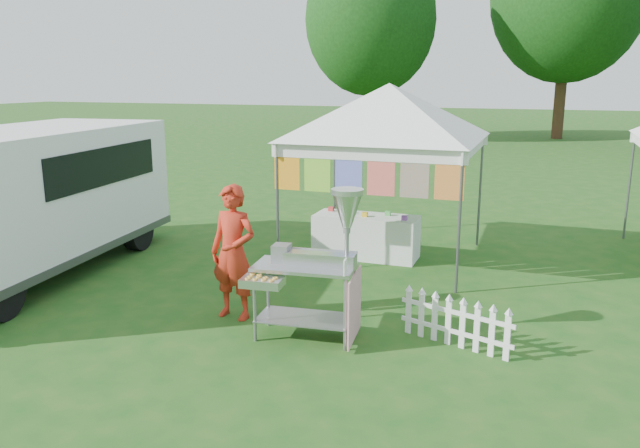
% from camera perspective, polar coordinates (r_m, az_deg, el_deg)
% --- Properties ---
extents(ground, '(120.00, 120.00, 0.00)m').
position_cam_1_polar(ground, '(7.85, -0.32, -9.91)').
color(ground, '#174E16').
rests_on(ground, ground).
extents(canopy_main, '(4.24, 4.24, 3.45)m').
position_cam_1_polar(canopy_main, '(10.57, 6.37, 12.62)').
color(canopy_main, '#59595E').
rests_on(canopy_main, ground).
extents(tree_left, '(6.40, 6.40, 9.53)m').
position_cam_1_polar(tree_left, '(32.05, 4.66, 18.12)').
color(tree_left, '#3D2716').
rests_on(tree_left, ground).
extents(donut_cart, '(1.33, 1.03, 1.85)m').
position_cam_1_polar(donut_cart, '(7.31, 0.03, -2.64)').
color(donut_cart, gray).
rests_on(donut_cart, ground).
extents(vendor, '(0.68, 0.48, 1.77)m').
position_cam_1_polar(vendor, '(8.14, -7.92, -2.59)').
color(vendor, red).
rests_on(vendor, ground).
extents(cargo_van, '(2.80, 5.74, 2.30)m').
position_cam_1_polar(cargo_van, '(10.93, -25.19, 2.24)').
color(cargo_van, white).
rests_on(cargo_van, ground).
extents(picket_fence, '(1.37, 0.48, 0.56)m').
position_cam_1_polar(picket_fence, '(7.55, 12.26, -8.86)').
color(picket_fence, white).
rests_on(picket_fence, ground).
extents(display_table, '(1.80, 0.70, 0.75)m').
position_cam_1_polar(display_table, '(10.96, 4.23, -1.13)').
color(display_table, white).
rests_on(display_table, ground).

